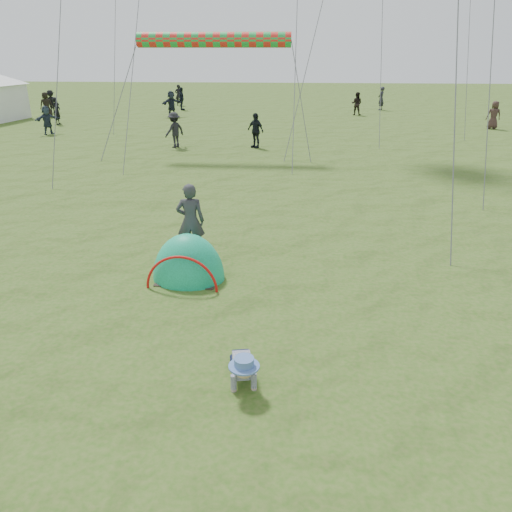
{
  "coord_description": "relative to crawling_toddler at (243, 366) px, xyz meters",
  "views": [
    {
      "loc": [
        1.49,
        -6.63,
        4.56
      ],
      "look_at": [
        0.83,
        1.89,
        1.0
      ],
      "focal_mm": 35.0,
      "sensor_mm": 36.0,
      "label": 1
    }
  ],
  "objects": [
    {
      "name": "ground",
      "position": [
        -0.83,
        0.61,
        -0.31
      ],
      "size": [
        140.0,
        140.0,
        0.0
      ],
      "primitive_type": "plane",
      "color": "#285412"
    },
    {
      "name": "crawling_toddler",
      "position": [
        0.0,
        0.0,
        0.0
      ],
      "size": [
        0.7,
        0.89,
        0.61
      ],
      "primitive_type": null,
      "rotation": [
        0.0,
        0.0,
        0.19
      ],
      "color": "black",
      "rests_on": "ground"
    },
    {
      "name": "popup_tent",
      "position": [
        -1.53,
        3.55,
        -0.31
      ],
      "size": [
        1.61,
        1.35,
        1.99
      ],
      "primitive_type": "ellipsoid",
      "rotation": [
        0.0,
        0.0,
        -0.06
      ],
      "color": "#11864C",
      "rests_on": "ground"
    },
    {
      "name": "standing_adult",
      "position": [
        -1.69,
        4.75,
        0.58
      ],
      "size": [
        0.69,
        0.49,
        1.77
      ],
      "primitive_type": "imported",
      "rotation": [
        0.0,
        0.0,
        3.25
      ],
      "color": "#303135",
      "rests_on": "ground"
    },
    {
      "name": "crowd_person_0",
      "position": [
        -14.71,
        26.13,
        0.55
      ],
      "size": [
        0.44,
        0.64,
        1.7
      ],
      "primitive_type": "imported",
      "rotation": [
        0.0,
        0.0,
        1.63
      ],
      "color": "black",
      "rests_on": "ground"
    },
    {
      "name": "crowd_person_2",
      "position": [
        -1.3,
        18.94,
        0.53
      ],
      "size": [
        1.03,
        0.93,
        1.68
      ],
      "primitive_type": "imported",
      "rotation": [
        0.0,
        0.0,
        5.62
      ],
      "color": "black",
      "rests_on": "ground"
    },
    {
      "name": "crowd_person_3",
      "position": [
        -17.92,
        32.15,
        0.53
      ],
      "size": [
        1.21,
        0.89,
        1.68
      ],
      "primitive_type": "imported",
      "rotation": [
        0.0,
        0.0,
        0.27
      ],
      "color": "black",
      "rests_on": "ground"
    },
    {
      "name": "crowd_person_4",
      "position": [
        12.7,
        26.31,
        0.52
      ],
      "size": [
        0.85,
        0.59,
        1.66
      ],
      "primitive_type": "imported",
      "rotation": [
        0.0,
        0.0,
        3.06
      ],
      "color": "#382622",
      "rests_on": "ground"
    },
    {
      "name": "crowd_person_5",
      "position": [
        -13.49,
        22.21,
        0.49
      ],
      "size": [
        1.33,
        1.41,
        1.59
      ],
      "primitive_type": "imported",
      "rotation": [
        0.0,
        0.0,
        0.84
      ],
      "color": "#273341",
      "rests_on": "ground"
    },
    {
      "name": "crowd_person_6",
      "position": [
        7.42,
        36.18,
        0.58
      ],
      "size": [
        0.7,
        0.78,
        1.78
      ],
      "primitive_type": "imported",
      "rotation": [
        0.0,
        0.0,
        4.16
      ],
      "color": "#25242C",
      "rests_on": "ground"
    },
    {
      "name": "crowd_person_7",
      "position": [
        5.12,
        32.69,
        0.51
      ],
      "size": [
        0.94,
        0.82,
        1.63
      ],
      "primitive_type": "imported",
      "rotation": [
        0.0,
        0.0,
        2.84
      ],
      "color": "black",
      "rests_on": "ground"
    },
    {
      "name": "crowd_person_8",
      "position": [
        -8.46,
        34.91,
        0.57
      ],
      "size": [
        0.79,
        1.11,
        1.75
      ],
      "primitive_type": "imported",
      "rotation": [
        0.0,
        0.0,
        1.96
      ],
      "color": "black",
      "rests_on": "ground"
    },
    {
      "name": "crowd_person_9",
      "position": [
        -5.29,
        18.67,
        0.55
      ],
      "size": [
        1.17,
        1.26,
        1.7
      ],
      "primitive_type": "imported",
      "rotation": [
        0.0,
        0.0,
        4.06
      ],
      "color": "black",
      "rests_on": "ground"
    },
    {
      "name": "crowd_person_10",
      "position": [
        -17.12,
        29.69,
        0.56
      ],
      "size": [
        1.01,
        0.91,
        1.73
      ],
      "primitive_type": "imported",
      "rotation": [
        0.0,
        0.0,
        3.69
      ],
      "color": "black",
      "rests_on": "ground"
    },
    {
      "name": "crowd_person_11",
      "position": [
        -8.25,
        30.61,
        0.59
      ],
      "size": [
        1.6,
        1.5,
        1.8
      ],
      "primitive_type": "imported",
      "rotation": [
        0.0,
        0.0,
        0.73
      ],
      "color": "#1B222F",
      "rests_on": "ground"
    },
    {
      "name": "crowd_person_12",
      "position": [
        -9.45,
        38.32,
        0.56
      ],
      "size": [
        0.7,
        0.52,
        1.73
      ],
      "primitive_type": "imported",
      "rotation": [
        0.0,
        0.0,
        3.33
      ],
      "color": "black",
      "rests_on": "ground"
    },
    {
      "name": "rainbow_tube_kite",
      "position": [
        -2.96,
        17.15,
        4.61
      ],
      "size": [
        6.67,
        0.64,
        0.64
      ],
      "primitive_type": "cylinder",
      "rotation": [
        0.0,
        1.57,
        0.0
      ],
      "color": "red"
    }
  ]
}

